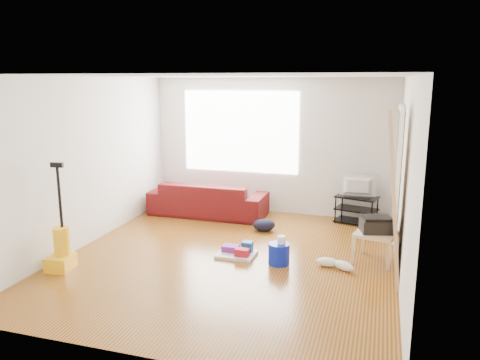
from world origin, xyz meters
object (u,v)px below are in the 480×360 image
(bucket, at_px, (279,264))
(vacuum, at_px, (61,250))
(sofa, at_px, (208,215))
(tv_stand, at_px, (356,209))
(cleaning_tray, at_px, (238,252))
(side_table, at_px, (376,237))
(backpack, at_px, (264,231))

(bucket, height_order, vacuum, vacuum)
(sofa, distance_m, bucket, 2.62)
(tv_stand, relative_size, cleaning_tray, 1.46)
(vacuum, bearing_deg, side_table, 12.75)
(backpack, distance_m, vacuum, 3.19)
(sofa, distance_m, cleaning_tray, 2.15)
(side_table, height_order, bucket, side_table)
(cleaning_tray, bearing_deg, backpack, 86.18)
(cleaning_tray, distance_m, vacuum, 2.38)
(tv_stand, height_order, bucket, tv_stand)
(bucket, distance_m, backpack, 1.43)
(side_table, bearing_deg, bucket, -158.99)
(side_table, bearing_deg, sofa, 153.99)
(side_table, bearing_deg, vacuum, -159.41)
(tv_stand, height_order, cleaning_tray, tv_stand)
(tv_stand, xyz_separation_m, side_table, (0.35, -1.74, 0.11))
(tv_stand, bearing_deg, side_table, -63.68)
(sofa, bearing_deg, tv_stand, -174.18)
(bucket, relative_size, cleaning_tray, 0.54)
(cleaning_tray, height_order, vacuum, vacuum)
(backpack, bearing_deg, side_table, -40.94)
(bucket, bearing_deg, sofa, 132.21)
(tv_stand, xyz_separation_m, backpack, (-1.43, -0.89, -0.25))
(side_table, xyz_separation_m, vacuum, (-3.95, -1.48, -0.09))
(tv_stand, distance_m, bucket, 2.40)
(tv_stand, height_order, backpack, tv_stand)
(sofa, height_order, side_table, side_table)
(side_table, height_order, vacuum, vacuum)
(cleaning_tray, distance_m, backpack, 1.20)
(sofa, relative_size, vacuum, 1.50)
(bucket, xyz_separation_m, vacuum, (-2.71, -1.01, 0.26))
(bucket, bearing_deg, side_table, 21.01)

